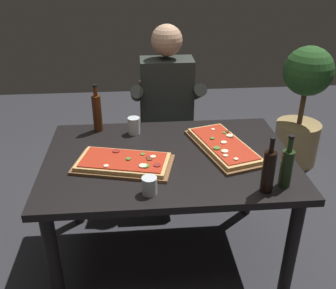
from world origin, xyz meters
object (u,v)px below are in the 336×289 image
(oil_bottle_amber, at_px, (287,167))
(wine_bottle_dark, at_px, (97,112))
(vinegar_bottle_green, at_px, (268,171))
(seated_diner, at_px, (167,107))
(tumbler_near_camera, at_px, (149,187))
(tumbler_far_side, at_px, (134,126))
(potted_plant_corner, at_px, (302,105))
(dining_table, at_px, (169,171))
(pizza_rectangular_left, at_px, (224,146))
(diner_chair, at_px, (166,131))
(pizza_rectangular_front, at_px, (124,163))

(oil_bottle_amber, bearing_deg, wine_bottle_dark, 143.09)
(vinegar_bottle_green, xyz_separation_m, seated_diner, (-0.39, 1.12, -0.11))
(tumbler_near_camera, relative_size, seated_diner, 0.07)
(tumbler_near_camera, distance_m, tumbler_far_side, 0.68)
(vinegar_bottle_green, relative_size, potted_plant_corner, 0.27)
(dining_table, height_order, potted_plant_corner, potted_plant_corner)
(pizza_rectangular_left, distance_m, vinegar_bottle_green, 0.47)
(pizza_rectangular_left, height_order, diner_chair, diner_chair)
(pizza_rectangular_left, distance_m, oil_bottle_amber, 0.47)
(pizza_rectangular_front, bearing_deg, vinegar_bottle_green, -23.25)
(diner_chair, relative_size, potted_plant_corner, 0.81)
(tumbler_far_side, relative_size, seated_diner, 0.08)
(pizza_rectangular_front, height_order, tumbler_near_camera, tumbler_near_camera)
(dining_table, distance_m, seated_diner, 0.74)
(tumbler_far_side, height_order, potted_plant_corner, potted_plant_corner)
(wine_bottle_dark, relative_size, tumbler_far_side, 2.90)
(tumbler_far_side, bearing_deg, diner_chair, 65.30)
(vinegar_bottle_green, bearing_deg, potted_plant_corner, 61.17)
(diner_chair, bearing_deg, wine_bottle_dark, -135.22)
(wine_bottle_dark, xyz_separation_m, tumbler_near_camera, (0.30, -0.74, -0.09))
(wine_bottle_dark, relative_size, diner_chair, 0.35)
(potted_plant_corner, bearing_deg, pizza_rectangular_front, -141.51)
(pizza_rectangular_left, xyz_separation_m, vinegar_bottle_green, (0.11, -0.44, 0.09))
(wine_bottle_dark, relative_size, tumbler_near_camera, 3.49)
(pizza_rectangular_front, bearing_deg, diner_chair, 71.97)
(potted_plant_corner, bearing_deg, dining_table, -138.45)
(vinegar_bottle_green, bearing_deg, wine_bottle_dark, 138.41)
(vinegar_bottle_green, bearing_deg, tumbler_far_side, 132.09)
(oil_bottle_amber, distance_m, tumbler_near_camera, 0.67)
(seated_diner, bearing_deg, pizza_rectangular_left, -67.89)
(dining_table, bearing_deg, tumbler_far_side, 121.12)
(oil_bottle_amber, distance_m, diner_chair, 1.34)
(pizza_rectangular_left, relative_size, potted_plant_corner, 0.57)
(wine_bottle_dark, relative_size, potted_plant_corner, 0.29)
(tumbler_near_camera, bearing_deg, diner_chair, 81.66)
(wine_bottle_dark, height_order, seated_diner, seated_diner)
(dining_table, height_order, tumbler_near_camera, tumbler_near_camera)
(wine_bottle_dark, height_order, potted_plant_corner, potted_plant_corner)
(dining_table, bearing_deg, potted_plant_corner, 41.55)
(pizza_rectangular_left, xyz_separation_m, diner_chair, (-0.27, 0.79, -0.27))
(pizza_rectangular_front, relative_size, tumbler_near_camera, 6.51)
(oil_bottle_amber, bearing_deg, pizza_rectangular_left, 118.31)
(wine_bottle_dark, xyz_separation_m, oil_bottle_amber, (0.97, -0.73, -0.02))
(dining_table, distance_m, oil_bottle_amber, 0.68)
(tumbler_near_camera, height_order, potted_plant_corner, potted_plant_corner)
(vinegar_bottle_green, height_order, potted_plant_corner, potted_plant_corner)
(tumbler_far_side, xyz_separation_m, diner_chair, (0.25, 0.54, -0.31))
(wine_bottle_dark, bearing_deg, vinegar_bottle_green, -41.59)
(pizza_rectangular_front, relative_size, diner_chair, 0.66)
(tumbler_near_camera, distance_m, seated_diner, 1.10)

